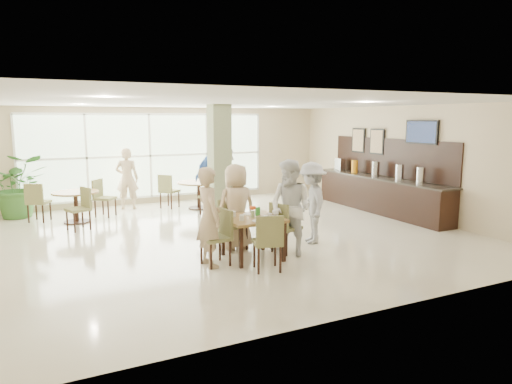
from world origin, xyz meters
name	(u,v)px	position (x,y,z in m)	size (l,w,h in m)	color
ground	(223,235)	(0.00, 0.00, 0.00)	(10.00, 10.00, 0.00)	beige
room_shell	(222,156)	(0.00, 0.00, 1.70)	(10.00, 10.00, 10.00)	white
window_bank	(150,156)	(-0.50, 4.46, 1.40)	(7.00, 0.04, 7.00)	silver
column	(220,164)	(0.40, 1.20, 1.40)	(0.45, 0.45, 2.80)	#747954
main_table	(253,222)	(-0.13, -1.74, 0.66)	(0.96, 0.96, 0.75)	brown
round_table_left	(76,199)	(-2.72, 2.69, 0.57)	(1.07, 1.07, 0.75)	brown
round_table_right	(199,187)	(0.50, 3.06, 0.59)	(1.18, 1.18, 0.75)	brown
chairs_main_table	(251,233)	(-0.17, -1.74, 0.47)	(1.99, 1.90, 0.95)	olive
chairs_table_left	(74,203)	(-2.75, 2.71, 0.47)	(2.15, 1.95, 0.95)	olive
chairs_table_right	(199,192)	(0.49, 3.06, 0.47)	(1.98, 1.98, 0.95)	olive
tabletop_clutter	(254,214)	(-0.11, -1.76, 0.81)	(0.71, 0.77, 0.21)	white
buffet_counter	(380,191)	(4.70, 0.51, 0.55)	(0.64, 4.70, 1.95)	black
wall_tv	(422,132)	(4.94, -0.60, 2.15)	(0.06, 1.00, 0.58)	black
framed_art_a	(377,142)	(4.95, 1.00, 1.85)	(0.05, 0.55, 0.70)	black
framed_art_b	(358,140)	(4.95, 1.80, 1.85)	(0.05, 0.55, 0.70)	black
potted_plant	(18,186)	(-3.95, 3.94, 0.80)	(1.45, 1.45, 1.61)	#346729
teen_left	(209,217)	(-0.96, -1.79, 0.84)	(0.62, 0.40, 1.69)	tan
teen_far	(236,207)	(-0.14, -1.04, 0.82)	(0.80, 0.44, 1.64)	tan
teen_right	(291,208)	(0.59, -1.84, 0.87)	(0.85, 0.66, 1.75)	white
teen_standing	(311,203)	(1.38, -1.29, 0.81)	(1.05, 0.60, 1.63)	#A8A8AA
adult_a	(213,177)	(0.60, 2.21, 0.96)	(1.13, 0.64, 1.92)	#4372C9
adult_b	(225,176)	(1.26, 3.01, 0.87)	(1.62, 0.70, 1.75)	white
adult_standing	(127,179)	(-1.30, 3.83, 0.85)	(0.62, 0.41, 1.70)	tan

